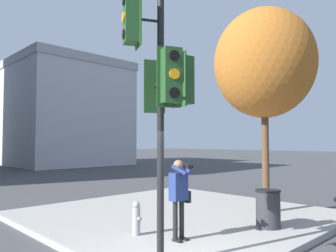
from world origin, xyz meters
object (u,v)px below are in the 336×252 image
object	(u,v)px
person_photographer	(179,192)
street_tree	(264,64)
traffic_signal_pole	(160,85)
trash_bin	(268,209)
fire_hydrant	(136,218)

from	to	relation	value
person_photographer	street_tree	distance (m)	5.30
traffic_signal_pole	person_photographer	size ratio (longest dim) A/B	2.92
traffic_signal_pole	trash_bin	world-z (taller)	traffic_signal_pole
person_photographer	street_tree	world-z (taller)	street_tree
street_tree	fire_hydrant	distance (m)	6.12
traffic_signal_pole	street_tree	bearing A→B (deg)	9.37
trash_bin	traffic_signal_pole	bearing A→B (deg)	178.78
person_photographer	fire_hydrant	size ratio (longest dim) A/B	2.26
traffic_signal_pole	person_photographer	bearing A→B (deg)	30.42
traffic_signal_pole	trash_bin	distance (m)	4.52
fire_hydrant	street_tree	bearing A→B (deg)	-11.05
fire_hydrant	traffic_signal_pole	bearing A→B (deg)	-116.06
traffic_signal_pole	person_photographer	distance (m)	2.57
traffic_signal_pole	street_tree	world-z (taller)	street_tree
person_photographer	street_tree	bearing A→B (deg)	1.70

